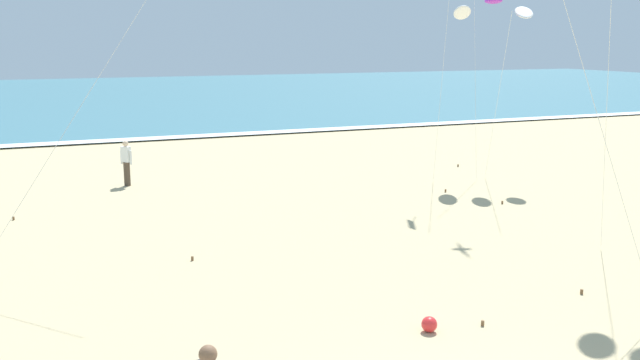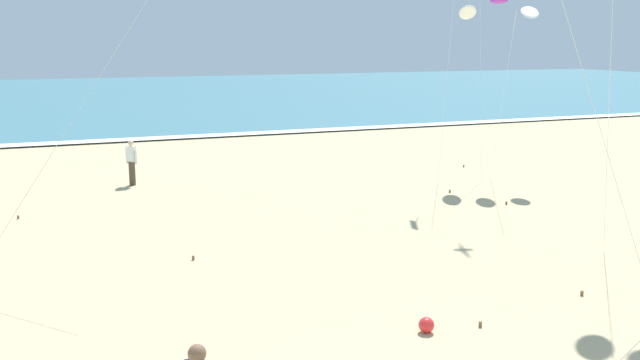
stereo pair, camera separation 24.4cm
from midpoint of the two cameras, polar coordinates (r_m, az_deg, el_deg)
name	(u,v)px [view 2 (the right image)]	position (r m, az deg, el deg)	size (l,w,h in m)	color
ocean_water	(96,96)	(66.28, -17.44, 6.46)	(160.00, 60.00, 0.08)	teal
shoreline_foam	(143,139)	(36.86, -13.88, 3.25)	(160.00, 1.23, 0.01)	white
kite_arc_violet_mid	(499,9)	(26.29, 14.44, 13.20)	(3.54, 4.96, 6.44)	white
bystander_white_top	(132,162)	(25.51, -14.65, 1.39)	(0.35, 0.40, 1.59)	#4C3D2D
beach_ball	(426,325)	(12.75, 9.11, -11.44)	(0.28, 0.28, 0.28)	red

